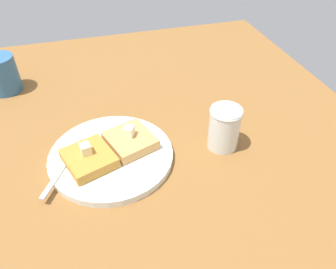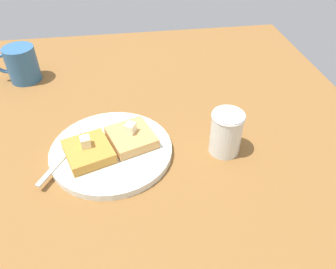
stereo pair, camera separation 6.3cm
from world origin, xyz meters
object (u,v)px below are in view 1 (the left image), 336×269
at_px(plate, 111,156).
at_px(syrup_jar, 224,129).
at_px(fork, 66,162).
at_px(coffee_mug, 1,74).

relative_size(plate, syrup_jar, 2.67).
bearing_deg(fork, coffee_mug, -67.17).
bearing_deg(syrup_jar, coffee_mug, -37.89).
relative_size(fork, coffee_mug, 1.36).
height_order(plate, syrup_jar, syrup_jar).
height_order(plate, coffee_mug, coffee_mug).
relative_size(syrup_jar, coffee_mug, 0.83).
bearing_deg(fork, syrup_jar, 176.10).
bearing_deg(coffee_mug, plate, 124.35).
distance_m(plate, coffee_mug, 0.39).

